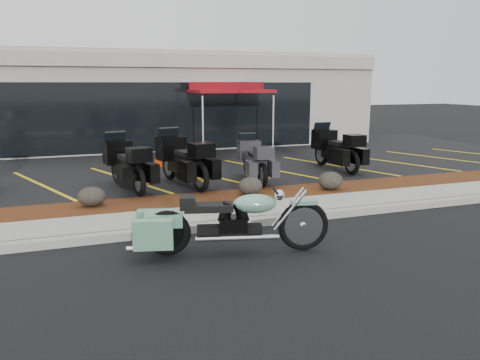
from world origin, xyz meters
name	(u,v)px	position (x,y,z in m)	size (l,w,h in m)	color
ground	(284,238)	(0.00, 0.00, 0.00)	(90.00, 90.00, 0.00)	black
curb	(265,221)	(0.00, 0.90, 0.07)	(24.00, 0.25, 0.15)	gray
sidewalk	(253,212)	(0.00, 1.60, 0.07)	(24.00, 1.20, 0.15)	gray
mulch_bed	(235,199)	(0.00, 2.80, 0.08)	(24.00, 1.20, 0.16)	#3C1E0D
upper_lot	(184,163)	(0.00, 8.20, 0.07)	(26.00, 9.60, 0.15)	black
dealership_building	(153,100)	(0.00, 14.47, 2.01)	(18.00, 8.16, 4.00)	#A19C91
boulder_left	(92,196)	(-3.23, 2.91, 0.37)	(0.60, 0.50, 0.42)	black
boulder_mid	(250,186)	(0.37, 2.75, 0.37)	(0.60, 0.50, 0.42)	black
boulder_right	(330,181)	(2.46, 2.61, 0.38)	(0.63, 0.52, 0.44)	black
hero_cruiser	(303,219)	(0.02, -0.70, 0.56)	(3.19, 0.81, 1.12)	#67A087
touring_black_front	(116,158)	(-2.49, 5.18, 0.84)	(2.38, 0.91, 1.38)	black
touring_black_mid	(169,154)	(-1.09, 5.18, 0.87)	(2.49, 0.95, 1.45)	black
touring_grey	(248,154)	(1.12, 4.96, 0.77)	(2.14, 0.82, 1.25)	#323137
touring_black_rear	(322,144)	(3.99, 5.84, 0.85)	(2.41, 0.92, 1.40)	black
traffic_cone	(158,158)	(-1.02, 7.40, 0.40)	(0.36, 0.36, 0.51)	#EB3707
popup_canopy	(227,89)	(2.07, 9.75, 2.56)	(3.78, 3.78, 2.66)	silver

